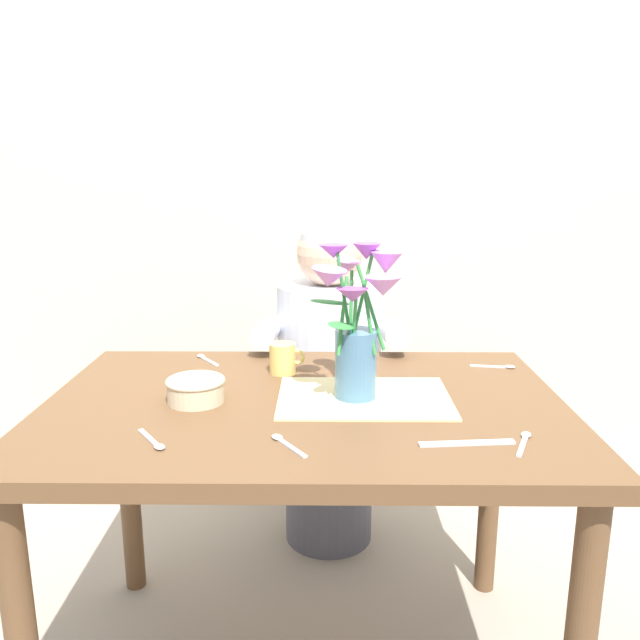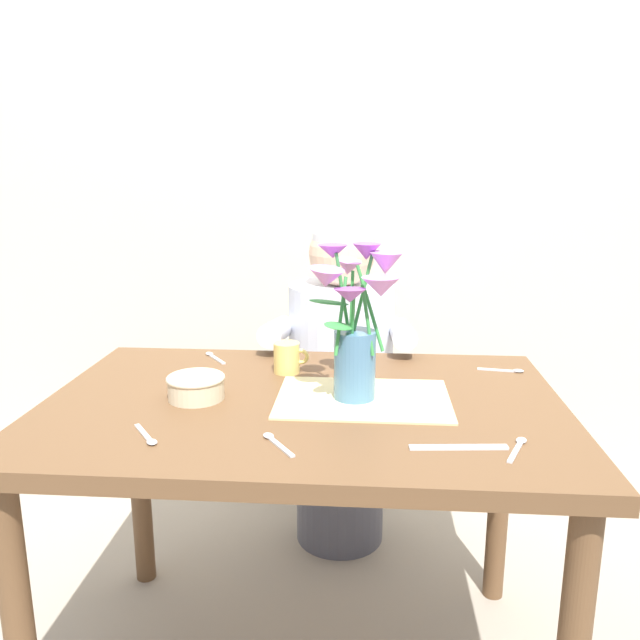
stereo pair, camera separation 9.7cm
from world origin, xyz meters
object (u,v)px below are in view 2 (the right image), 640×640
Objects in this scene: coffee_cup at (287,358)px; seated_person at (341,385)px; flower_vase at (356,320)px; dinner_knife at (458,447)px; ceramic_bowl at (196,386)px.

seated_person is at bearing 73.48° from coffee_cup.
coffee_cup is (-0.12, -0.41, 0.22)m from seated_person.
flower_vase is 0.37m from dinner_knife.
seated_person is at bearing 63.63° from ceramic_bowl.
flower_vase reaches higher than ceramic_bowl.
flower_vase is at bearing 3.23° from ceramic_bowl.
seated_person is at bearing 102.10° from dinner_knife.
dinner_knife is 2.04× the size of coffee_cup.
dinner_knife is (0.26, -0.85, 0.18)m from seated_person.
coffee_cup is (-0.18, 0.19, -0.15)m from flower_vase.
coffee_cup is at bearing 48.39° from ceramic_bowl.
seated_person is 3.15× the size of flower_vase.
ceramic_bowl is at bearing -131.61° from coffee_cup.
ceramic_bowl is at bearing 153.27° from dinner_knife.
seated_person reaches higher than flower_vase.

